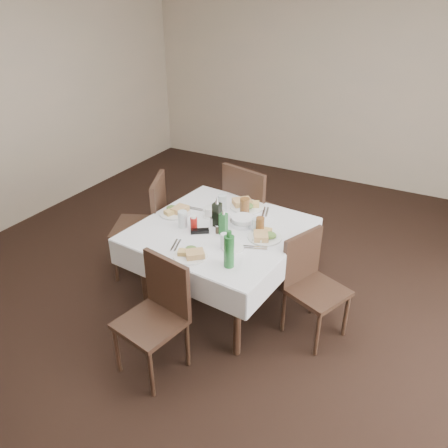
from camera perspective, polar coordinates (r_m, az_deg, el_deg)
name	(u,v)px	position (r m, az deg, el deg)	size (l,w,h in m)	color
ground_plane	(225,313)	(3.90, 0.09, -11.58)	(7.00, 7.00, 0.00)	black
room_shell	(225,120)	(3.09, 0.11, 13.48)	(6.04, 7.04, 2.80)	#B7A892
dining_table	(220,237)	(3.65, -0.51, -1.66)	(1.39, 1.39, 0.76)	black
chair_north	(251,208)	(4.33, 3.48, 2.11)	(0.59, 0.59, 1.04)	black
chair_south	(158,309)	(3.19, -8.57, -10.91)	(0.48, 0.48, 0.88)	black
chair_east	(310,279)	(3.53, 11.15, -7.05)	(0.53, 0.53, 0.86)	black
chair_west	(148,220)	(4.21, -9.87, 0.51)	(0.62, 0.62, 1.00)	black
meal_north	(246,205)	(3.94, 2.92, 2.52)	(0.31, 0.31, 0.07)	white
meal_south	(191,254)	(3.23, -4.30, -3.88)	(0.26, 0.26, 0.06)	white
meal_east	(265,236)	(3.46, 5.34, -1.57)	(0.27, 0.27, 0.06)	white
meal_west	(175,211)	(3.86, -6.35, 1.70)	(0.27, 0.27, 0.06)	white
side_plate_a	(213,209)	(3.90, -1.45, 1.95)	(0.18, 0.18, 0.01)	white
side_plate_b	(233,248)	(3.32, 1.17, -3.17)	(0.17, 0.17, 0.01)	white
water_n	(222,202)	(3.87, -0.23, 2.83)	(0.08, 0.08, 0.14)	silver
water_s	(225,241)	(3.31, 0.10, -2.23)	(0.07, 0.07, 0.12)	silver
water_e	(256,225)	(3.53, 4.18, -0.18)	(0.06, 0.06, 0.12)	silver
water_w	(183,219)	(3.61, -5.42, 0.64)	(0.08, 0.08, 0.14)	silver
iced_tea_a	(245,208)	(3.75, 2.71, 2.14)	(0.08, 0.08, 0.17)	brown
iced_tea_b	(260,226)	(3.50, 4.73, -0.23)	(0.07, 0.07, 0.14)	brown
bread_basket	(243,221)	(3.65, 2.46, 0.39)	(0.22, 0.22, 0.07)	silver
oil_cruet_dark	(217,214)	(3.59, -0.92, 1.37)	(0.06, 0.06, 0.26)	black
oil_cruet_green	(223,223)	(3.47, -0.07, 0.13)	(0.06, 0.06, 0.23)	#22662B
ketchup_bottle	(194,223)	(3.57, -3.96, 0.12)	(0.06, 0.06, 0.13)	#AF1812
salt_shaker	(212,222)	(3.63, -1.59, 0.32)	(0.03, 0.03, 0.08)	white
pepper_shaker	(218,229)	(3.51, -0.85, -0.66)	(0.03, 0.03, 0.08)	#423525
coffee_mug	(209,213)	(3.77, -1.95, 1.45)	(0.12, 0.11, 0.08)	white
sunglasses	(200,231)	(3.53, -3.18, -0.93)	(0.15, 0.13, 0.03)	black
green_bottle	(229,251)	(3.06, 0.66, -3.54)	(0.07, 0.07, 0.29)	#22662B
sugar_caddy	(258,240)	(3.40, 4.41, -2.14)	(0.08, 0.05, 0.04)	white
cutlery_n	(265,212)	(3.88, 5.42, 1.58)	(0.10, 0.19, 0.01)	silver
cutlery_s	(176,245)	(3.38, -6.31, -2.76)	(0.10, 0.18, 0.01)	silver
cutlery_e	(255,248)	(3.34, 4.08, -3.11)	(0.19, 0.11, 0.01)	silver
cutlery_w	(194,209)	(3.92, -3.97, 2.00)	(0.18, 0.06, 0.01)	silver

